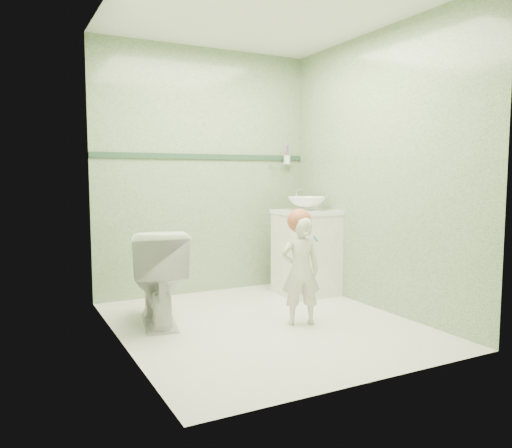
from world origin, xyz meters
TOP-DOWN VIEW (x-y plane):
  - ground at (0.00, 0.00)m, footprint 2.50×2.50m
  - room_shell at (0.00, 0.00)m, footprint 2.50×2.54m
  - trim_stripe at (0.00, 1.24)m, footprint 2.20×0.02m
  - vanity at (0.84, 0.70)m, footprint 0.52×0.50m
  - counter at (0.84, 0.70)m, footprint 0.54×0.52m
  - basin at (0.84, 0.70)m, footprint 0.37×0.37m
  - faucet at (0.84, 0.89)m, footprint 0.03×0.13m
  - cup_holder at (0.89, 1.18)m, footprint 0.26×0.07m
  - toilet at (-0.74, 0.41)m, footprint 0.55×0.81m
  - toddler at (0.25, -0.13)m, footprint 0.36×0.29m
  - hair_cap at (0.25, -0.10)m, footprint 0.19×0.19m
  - teal_toothbrush at (0.28, -0.27)m, footprint 0.11×0.14m

SIDE VIEW (x-z plane):
  - ground at x=0.00m, z-range 0.00..0.00m
  - toilet at x=-0.74m, z-range 0.00..0.76m
  - vanity at x=0.84m, z-range 0.00..0.80m
  - toddler at x=0.25m, z-range 0.00..0.85m
  - teal_toothbrush at x=0.28m, z-range 0.65..0.74m
  - counter at x=0.84m, z-range 0.79..0.83m
  - hair_cap at x=0.25m, z-range 0.72..0.91m
  - basin at x=0.84m, z-range 0.83..0.96m
  - faucet at x=0.84m, z-range 0.88..1.06m
  - room_shell at x=0.00m, z-range 0.00..2.40m
  - cup_holder at x=0.89m, z-range 1.23..1.44m
  - trim_stripe at x=0.00m, z-range 1.33..1.38m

